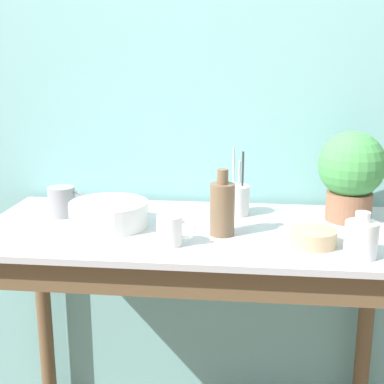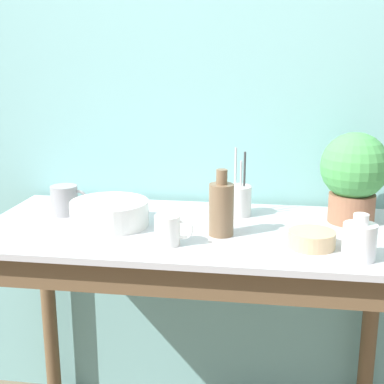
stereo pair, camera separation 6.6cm
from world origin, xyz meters
The scene contains 10 objects.
wall_back centered at (0.00, 0.70, 1.20)m, with size 6.00×0.05×2.40m.
counter_table centered at (0.00, 0.30, 0.71)m, with size 1.39×0.64×0.89m.
potted_plant centered at (0.52, 0.46, 1.06)m, with size 0.22×0.22×0.30m.
bowl_wash_large centered at (-0.27, 0.30, 0.93)m, with size 0.26×0.26×0.08m.
bottle_tall centered at (0.10, 0.26, 0.98)m, with size 0.08×0.08×0.21m.
bottle_short centered at (0.50, 0.11, 0.95)m, with size 0.09×0.09×0.13m.
mug_grey centered at (-0.46, 0.40, 0.95)m, with size 0.13×0.09×0.10m.
mug_white centered at (-0.05, 0.15, 0.94)m, with size 0.11×0.08×0.09m.
bowl_small_tan centered at (0.37, 0.19, 0.92)m, with size 0.14×0.14×0.05m.
utensil_cup centered at (0.14, 0.49, 0.95)m, with size 0.10×0.10×0.24m.
Camera 1 is at (0.18, -1.34, 1.44)m, focal length 50.00 mm.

